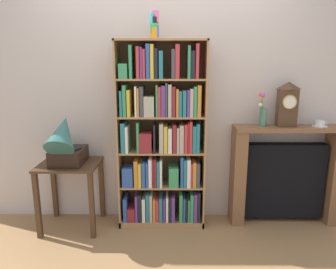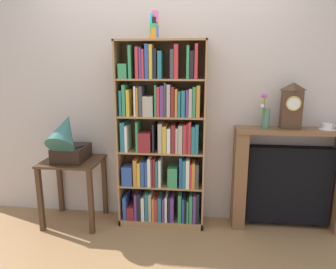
# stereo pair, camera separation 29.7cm
# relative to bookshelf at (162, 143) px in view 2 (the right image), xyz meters

# --- Properties ---
(ground_plane) EXTENTS (7.79, 6.40, 0.02)m
(ground_plane) POSITION_rel_bookshelf_xyz_m (-0.01, -0.11, -0.86)
(ground_plane) COLOR #997047
(wall_back) EXTENTS (4.79, 0.08, 2.62)m
(wall_back) POSITION_rel_bookshelf_xyz_m (0.17, 0.20, 0.46)
(wall_back) COLOR beige
(wall_back) RESTS_ON ground
(bookshelf) EXTENTS (0.85, 0.30, 1.82)m
(bookshelf) POSITION_rel_bookshelf_xyz_m (0.00, 0.00, 0.00)
(bookshelf) COLOR #A87A4C
(bookshelf) RESTS_ON ground
(cup_stack) EXTENTS (0.08, 0.08, 0.24)m
(cup_stack) POSITION_rel_bookshelf_xyz_m (-0.06, -0.03, 1.09)
(cup_stack) COLOR orange
(cup_stack) RESTS_ON bookshelf
(side_table_left) EXTENTS (0.57, 0.49, 0.67)m
(side_table_left) POSITION_rel_bookshelf_xyz_m (-0.90, -0.08, -0.34)
(side_table_left) COLOR #472D1C
(side_table_left) RESTS_ON ground
(gramophone) EXTENTS (0.30, 0.51, 0.54)m
(gramophone) POSITION_rel_bookshelf_xyz_m (-0.90, -0.16, 0.05)
(gramophone) COLOR black
(gramophone) RESTS_ON side_table_left
(fireplace_mantel) EXTENTS (1.08, 0.26, 1.01)m
(fireplace_mantel) POSITION_rel_bookshelf_xyz_m (1.25, 0.05, -0.35)
(fireplace_mantel) COLOR brown
(fireplace_mantel) RESTS_ON ground
(mantel_clock) EXTENTS (0.18, 0.12, 0.43)m
(mantel_clock) POSITION_rel_bookshelf_xyz_m (1.20, 0.03, 0.38)
(mantel_clock) COLOR #472D1C
(mantel_clock) RESTS_ON fireplace_mantel
(flower_vase) EXTENTS (0.10, 0.12, 0.34)m
(flower_vase) POSITION_rel_bookshelf_xyz_m (0.97, 0.02, 0.30)
(flower_vase) COLOR #4C7A60
(flower_vase) RESTS_ON fireplace_mantel
(teacup_with_saucer) EXTENTS (0.14, 0.14, 0.06)m
(teacup_with_saucer) POSITION_rel_bookshelf_xyz_m (1.54, 0.03, 0.19)
(teacup_with_saucer) COLOR white
(teacup_with_saucer) RESTS_ON fireplace_mantel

